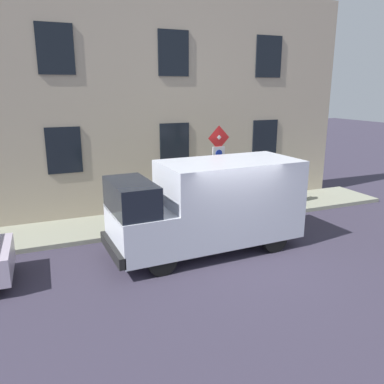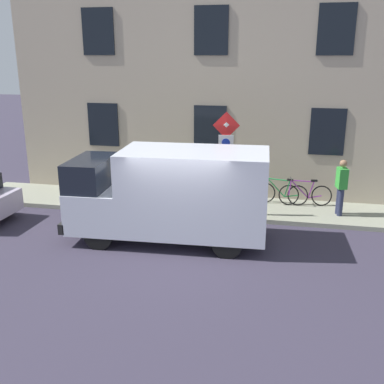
{
  "view_description": "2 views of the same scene",
  "coord_description": "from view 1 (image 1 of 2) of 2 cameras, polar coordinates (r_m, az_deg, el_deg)",
  "views": [
    {
      "loc": [
        -8.68,
        4.74,
        4.38
      ],
      "look_at": [
        1.57,
        0.47,
        1.42
      ],
      "focal_mm": 36.14,
      "sensor_mm": 36.0,
      "label": 1
    },
    {
      "loc": [
        -10.67,
        -2.42,
        4.91
      ],
      "look_at": [
        1.35,
        0.01,
        1.13
      ],
      "focal_mm": 42.53,
      "sensor_mm": 36.0,
      "label": 2
    }
  ],
  "objects": [
    {
      "name": "delivery_van",
      "position": [
        10.6,
        2.66,
        -1.81
      ],
      "size": [
        2.22,
        5.41,
        2.5
      ],
      "rotation": [
        0.0,
        0.0,
        1.61
      ],
      "color": "silver",
      "rests_on": "ground_plane"
    },
    {
      "name": "sidewalk_slab",
      "position": [
        13.57,
        -0.92,
        -3.62
      ],
      "size": [
        2.18,
        15.82,
        0.14
      ],
      "primitive_type": "cube",
      "color": "gray",
      "rests_on": "ground_plane"
    },
    {
      "name": "building_facade",
      "position": [
        14.22,
        -3.18,
        12.82
      ],
      "size": [
        0.75,
        13.82,
        7.73
      ],
      "color": "tan",
      "rests_on": "ground_plane"
    },
    {
      "name": "ground_plane",
      "position": [
        10.81,
        5.6,
        -9.06
      ],
      "size": [
        80.0,
        80.0,
        0.0
      ],
      "primitive_type": "plane",
      "color": "#373243"
    },
    {
      "name": "pedestrian",
      "position": [
        15.16,
        14.35,
        1.83
      ],
      "size": [
        0.44,
        0.33,
        1.72
      ],
      "rotation": [
        0.0,
        0.0,
        1.76
      ],
      "color": "#262B47",
      "rests_on": "sidewalk_slab"
    },
    {
      "name": "bicycle_green",
      "position": [
        14.94,
        7.13,
        -0.22
      ],
      "size": [
        0.46,
        1.72,
        0.89
      ],
      "rotation": [
        0.0,
        0.0,
        1.48
      ],
      "color": "black",
      "rests_on": "sidewalk_slab"
    },
    {
      "name": "bicycle_purple",
      "position": [
        15.32,
        9.6,
        0.06
      ],
      "size": [
        0.47,
        1.72,
        0.89
      ],
      "rotation": [
        0.0,
        0.0,
        1.69
      ],
      "color": "black",
      "rests_on": "sidewalk_slab"
    },
    {
      "name": "sign_post_stacked",
      "position": [
        12.59,
        3.89,
        4.33
      ],
      "size": [
        0.17,
        0.56,
        3.02
      ],
      "color": "#474C47",
      "rests_on": "sidewalk_slab"
    },
    {
      "name": "litter_bin",
      "position": [
        12.77,
        0.45,
        -2.36
      ],
      "size": [
        0.44,
        0.44,
        0.9
      ],
      "primitive_type": "cylinder",
      "color": "#2D5133",
      "rests_on": "sidewalk_slab"
    }
  ]
}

